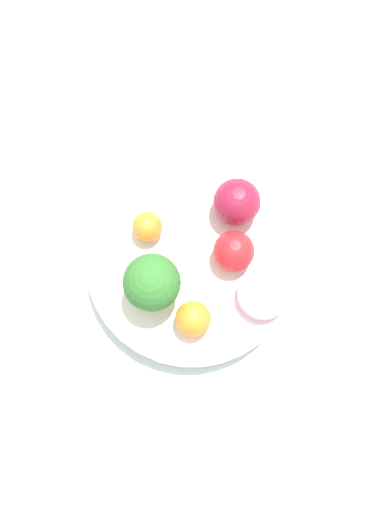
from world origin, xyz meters
TOP-DOWN VIEW (x-y plane):
  - ground_plane at (0.00, 0.00)m, footprint 6.00×6.00m
  - table_surface at (0.00, 0.00)m, footprint 1.20×1.20m
  - bowl at (0.00, 0.00)m, footprint 0.25×0.25m
  - broccoli at (-0.03, 0.05)m, footprint 0.06×0.06m
  - apple_red at (-0.01, -0.05)m, footprint 0.05×0.05m
  - apple_green at (0.04, -0.07)m, footprint 0.06×0.06m
  - orange_front at (0.05, 0.04)m, footprint 0.04×0.04m
  - orange_back at (-0.07, 0.02)m, footprint 0.04×0.04m
  - small_cup at (-0.07, -0.06)m, footprint 0.06×0.06m
  - napkin at (-0.22, 0.13)m, footprint 0.18×0.19m

SIDE VIEW (x-z plane):
  - ground_plane at x=0.00m, z-range 0.00..0.00m
  - table_surface at x=0.00m, z-range 0.00..0.02m
  - napkin at x=-0.22m, z-range 0.02..0.03m
  - bowl at x=0.00m, z-range 0.02..0.05m
  - small_cup at x=-0.07m, z-range 0.05..0.07m
  - orange_front at x=0.05m, z-range 0.05..0.09m
  - orange_back at x=-0.07m, z-range 0.05..0.09m
  - apple_red at x=-0.01m, z-range 0.05..0.10m
  - apple_green at x=0.04m, z-range 0.05..0.11m
  - broccoli at x=-0.03m, z-range 0.06..0.14m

